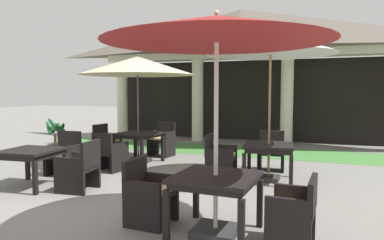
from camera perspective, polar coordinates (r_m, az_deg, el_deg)
name	(u,v)px	position (r m, az deg, el deg)	size (l,w,h in m)	color
ground_plane	(139,205)	(5.77, -8.59, -13.36)	(60.00, 60.00, 0.00)	gray
background_pavilion	(241,42)	(12.44, 7.96, 12.40)	(10.51, 2.68, 4.51)	beige
lawn_strip	(228,150)	(10.77, 5.74, -4.84)	(12.31, 1.91, 0.01)	#47843D
patio_table_near_foreground	(269,149)	(7.20, 12.26, -4.58)	(1.01, 1.01, 0.74)	black
patio_umbrella_near_foreground	(271,44)	(7.17, 12.55, 11.83)	(2.52, 2.52, 2.98)	#2D2D2D
patio_chair_near_foreground_west	(220,158)	(7.36, 4.46, -6.08)	(0.63, 0.63, 0.89)	black
patio_chair_near_foreground_north	(271,152)	(8.22, 12.63, -5.11)	(0.61, 0.54, 0.88)	black
patio_table_mid_left	(30,155)	(7.25, -24.57, -5.11)	(1.02, 1.02, 0.70)	black
patio_chair_mid_left_east	(80,168)	(6.69, -17.61, -7.38)	(0.64, 0.65, 0.91)	black
patio_chair_mid_left_north	(64,155)	(8.09, -19.91, -5.38)	(0.63, 0.61, 0.91)	black
patio_table_mid_right	(216,183)	(4.44, 3.84, -10.04)	(1.03, 1.03, 0.75)	black
patio_umbrella_mid_right	(217,31)	(4.35, 3.98, 14.04)	(2.75, 2.75, 2.74)	#2D2D2D
patio_chair_mid_right_east	(294,213)	(4.31, 16.17, -14.19)	(0.53, 0.65, 0.82)	black
patio_chair_mid_right_west	(149,194)	(4.90, -6.93, -11.72)	(0.59, 0.59, 0.87)	black
patio_table_far_back	(138,137)	(8.91, -8.63, -2.66)	(1.07, 1.07, 0.75)	black
patio_umbrella_far_back	(137,66)	(8.86, -8.77, 8.51)	(2.84, 2.84, 2.68)	#2D2D2D
patio_chair_far_back_south	(110,153)	(8.15, -13.14, -5.20)	(0.65, 0.66, 0.87)	black
patio_chair_far_back_west	(106,143)	(9.62, -13.60, -3.63)	(0.62, 0.62, 0.91)	black
patio_chair_far_back_north	(162,140)	(9.79, -4.85, -3.26)	(0.68, 0.61, 0.92)	black
potted_palm_left_edge	(56,143)	(10.35, -21.10, -3.46)	(0.60, 0.61, 1.09)	#B2AD9E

